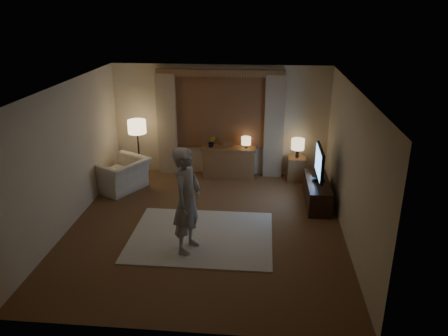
# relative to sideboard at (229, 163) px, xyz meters

# --- Properties ---
(room) EXTENTS (5.04, 5.54, 2.64)m
(room) POSITION_rel_sideboard_xyz_m (-0.22, -2.00, 0.98)
(room) COLOR brown
(room) RESTS_ON ground
(rug) EXTENTS (2.50, 2.00, 0.02)m
(rug) POSITION_rel_sideboard_xyz_m (-0.25, -2.86, -0.34)
(rug) COLOR beige
(rug) RESTS_ON floor
(sideboard) EXTENTS (1.20, 0.40, 0.70)m
(sideboard) POSITION_rel_sideboard_xyz_m (0.00, 0.00, 0.00)
(sideboard) COLOR brown
(sideboard) RESTS_ON floor
(picture_frame) EXTENTS (0.16, 0.02, 0.20)m
(picture_frame) POSITION_rel_sideboard_xyz_m (0.00, 0.00, 0.45)
(picture_frame) COLOR brown
(picture_frame) RESTS_ON sideboard
(plant) EXTENTS (0.17, 0.13, 0.30)m
(plant) POSITION_rel_sideboard_xyz_m (-0.40, 0.00, 0.50)
(plant) COLOR #999999
(plant) RESTS_ON sideboard
(table_lamp_sideboard) EXTENTS (0.22, 0.22, 0.30)m
(table_lamp_sideboard) POSITION_rel_sideboard_xyz_m (0.40, 0.00, 0.55)
(table_lamp_sideboard) COLOR black
(table_lamp_sideboard) RESTS_ON sideboard
(floor_lamp) EXTENTS (0.41, 0.41, 1.41)m
(floor_lamp) POSITION_rel_sideboard_xyz_m (-2.06, -0.28, 0.84)
(floor_lamp) COLOR black
(floor_lamp) RESTS_ON floor
(armchair) EXTENTS (1.33, 1.39, 0.70)m
(armchair) POSITION_rel_sideboard_xyz_m (-2.31, -0.96, -0.00)
(armchair) COLOR beige
(armchair) RESTS_ON floor
(side_table) EXTENTS (0.40, 0.40, 0.56)m
(side_table) POSITION_rel_sideboard_xyz_m (1.58, -0.05, -0.07)
(side_table) COLOR brown
(side_table) RESTS_ON floor
(table_lamp_side) EXTENTS (0.30, 0.30, 0.44)m
(table_lamp_side) POSITION_rel_sideboard_xyz_m (1.58, -0.05, 0.52)
(table_lamp_side) COLOR black
(table_lamp_side) RESTS_ON side_table
(tv_stand) EXTENTS (0.45, 1.40, 0.50)m
(tv_stand) POSITION_rel_sideboard_xyz_m (1.93, -1.29, -0.10)
(tv_stand) COLOR black
(tv_stand) RESTS_ON floor
(tv) EXTENTS (0.24, 0.99, 0.71)m
(tv) POSITION_rel_sideboard_xyz_m (1.93, -1.29, 0.54)
(tv) COLOR black
(tv) RESTS_ON tv_stand
(person) EXTENTS (0.59, 0.75, 1.79)m
(person) POSITION_rel_sideboard_xyz_m (-0.40, -3.30, 0.57)
(person) COLOR #A29D95
(person) RESTS_ON rug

